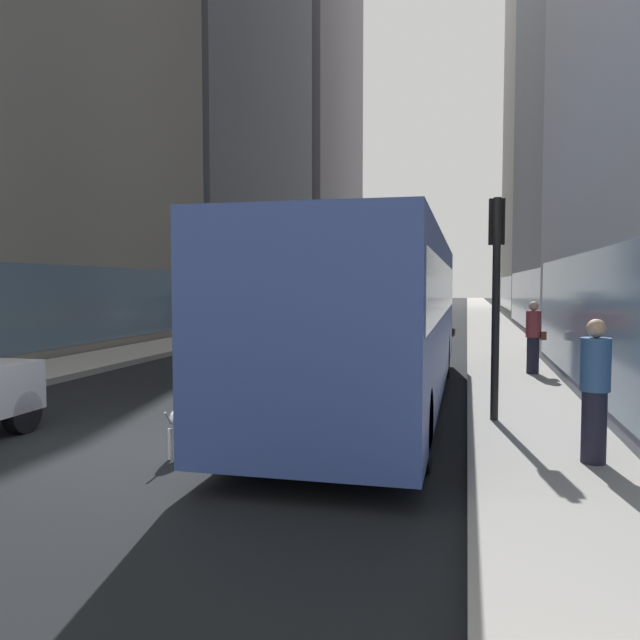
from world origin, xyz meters
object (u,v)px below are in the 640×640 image
at_px(transit_bus, 376,309).
at_px(dalmatian_dog, 185,416).
at_px(pedestrian_with_handbag, 534,337).
at_px(traffic_light_near, 496,271).
at_px(car_white_van, 319,312).
at_px(car_black_suv, 372,307).
at_px(car_yellow_taxi, 384,319).
at_px(pedestrian_in_coat, 595,390).
at_px(car_grey_wagon, 399,301).
at_px(car_red_coupe, 431,314).

bearing_deg(transit_bus, dalmatian_dog, -114.91).
relative_size(pedestrian_with_handbag, traffic_light_near, 0.50).
xyz_separation_m(car_white_van, car_black_suv, (1.60, 7.19, 0.00)).
relative_size(transit_bus, pedestrian_with_handbag, 6.82).
xyz_separation_m(car_yellow_taxi, pedestrian_in_coat, (4.73, -17.23, 0.19)).
xyz_separation_m(transit_bus, traffic_light_near, (2.10, -1.67, 0.66)).
xyz_separation_m(car_yellow_taxi, pedestrian_with_handbag, (4.80, -9.76, 0.19)).
bearing_deg(pedestrian_with_handbag, transit_bus, -131.65).
relative_size(transit_bus, car_grey_wagon, 2.53).
bearing_deg(car_black_suv, car_red_coupe, -61.80).
relative_size(car_white_van, dalmatian_dog, 4.31).
xyz_separation_m(car_red_coupe, pedestrian_with_handbag, (3.20, -14.95, 0.19)).
height_order(transit_bus, traffic_light_near, traffic_light_near).
bearing_deg(transit_bus, car_grey_wagon, 95.51).
bearing_deg(car_white_van, car_black_suv, 77.46).
height_order(car_red_coupe, pedestrian_in_coat, pedestrian_in_coat).
relative_size(car_white_van, car_black_suv, 0.92).
distance_m(car_red_coupe, pedestrian_with_handbag, 15.29).
relative_size(car_white_van, car_red_coupe, 0.98).
height_order(dalmatian_dog, traffic_light_near, traffic_light_near).
xyz_separation_m(transit_bus, car_grey_wagon, (-4.00, 41.49, -0.95)).
bearing_deg(traffic_light_near, car_yellow_taxi, 103.83).
bearing_deg(car_grey_wagon, dalmatian_dog, -87.40).
distance_m(car_white_van, traffic_light_near, 21.94).
bearing_deg(car_grey_wagon, traffic_light_near, -81.96).
xyz_separation_m(transit_bus, car_white_van, (-5.60, 18.81, -0.96)).
height_order(pedestrian_in_coat, traffic_light_near, traffic_light_near).
relative_size(pedestrian_with_handbag, pedestrian_in_coat, 1.00).
distance_m(car_white_van, car_grey_wagon, 22.73).
distance_m(car_yellow_taxi, car_red_coupe, 5.43).
distance_m(transit_bus, car_black_suv, 26.33).
relative_size(car_grey_wagon, car_red_coupe, 1.07).
xyz_separation_m(car_white_van, car_yellow_taxi, (4.00, -5.46, -0.00)).
bearing_deg(pedestrian_in_coat, car_grey_wagon, 98.93).
bearing_deg(dalmatian_dog, car_red_coupe, 85.15).
xyz_separation_m(car_white_van, car_red_coupe, (5.60, -0.27, 0.00)).
relative_size(transit_bus, car_yellow_taxi, 2.85).
xyz_separation_m(car_black_suv, pedestrian_in_coat, (7.13, -29.88, 0.19)).
xyz_separation_m(transit_bus, car_red_coupe, (0.00, 18.55, -0.95)).
distance_m(car_white_van, pedestrian_with_handbag, 17.58).
bearing_deg(transit_bus, pedestrian_in_coat, -51.09).
xyz_separation_m(car_white_van, pedestrian_in_coat, (8.73, -22.69, 0.19)).
xyz_separation_m(transit_bus, dalmatian_dog, (-1.93, -4.15, -1.26)).
height_order(car_white_van, car_black_suv, same).
height_order(car_grey_wagon, car_yellow_taxi, same).
bearing_deg(car_yellow_taxi, car_red_coupe, 72.88).
distance_m(dalmatian_dog, pedestrian_in_coat, 5.09).
bearing_deg(car_white_van, dalmatian_dog, -80.91).
bearing_deg(dalmatian_dog, car_yellow_taxi, 88.93).
distance_m(transit_bus, pedestrian_in_coat, 5.04).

